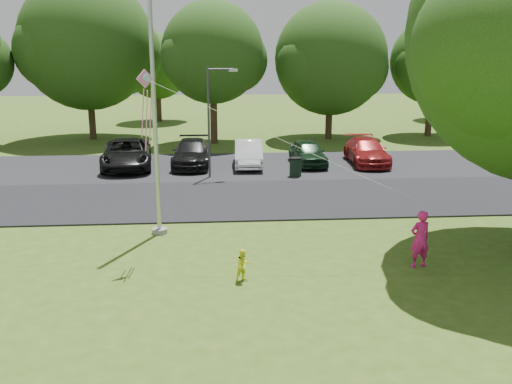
{
  "coord_description": "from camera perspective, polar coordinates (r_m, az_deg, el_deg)",
  "views": [
    {
      "loc": [
        -1.71,
        -13.09,
        6.0
      ],
      "look_at": [
        -0.38,
        4.0,
        1.6
      ],
      "focal_mm": 40.0,
      "sensor_mm": 36.0,
      "label": 1
    }
  ],
  "objects": [
    {
      "name": "park_road",
      "position": [
        22.95,
        -0.01,
        -0.68
      ],
      "size": [
        60.0,
        6.0,
        0.06
      ],
      "primitive_type": "cube",
      "color": "black",
      "rests_on": "ground"
    },
    {
      "name": "trash_can",
      "position": [
        26.8,
        3.97,
        2.47
      ],
      "size": [
        0.59,
        0.59,
        0.94
      ],
      "rotation": [
        0.0,
        0.0,
        0.4
      ],
      "color": "black",
      "rests_on": "ground"
    },
    {
      "name": "tree_row",
      "position": [
        37.47,
        0.63,
        13.96
      ],
      "size": [
        64.35,
        11.94,
        10.88
      ],
      "color": "#332316",
      "rests_on": "ground"
    },
    {
      "name": "horizon_trees",
      "position": [
        47.35,
        2.63,
        12.34
      ],
      "size": [
        77.46,
        7.2,
        7.02
      ],
      "color": "#332316",
      "rests_on": "ground"
    },
    {
      "name": "flagpole",
      "position": [
        18.27,
        -10.15,
        8.41
      ],
      "size": [
        0.5,
        0.5,
        10.0
      ],
      "color": "#B7BABF",
      "rests_on": "ground"
    },
    {
      "name": "child_yellow",
      "position": [
        15.02,
        -1.27,
        -7.33
      ],
      "size": [
        0.54,
        0.5,
        0.88
      ],
      "primitive_type": "imported",
      "rotation": [
        0.0,
        0.0,
        0.51
      ],
      "color": "#F8FE28",
      "rests_on": "ground"
    },
    {
      "name": "woman",
      "position": [
        16.47,
        16.08,
        -4.53
      ],
      "size": [
        0.66,
        0.5,
        1.63
      ],
      "primitive_type": "imported",
      "rotation": [
        0.0,
        0.0,
        3.35
      ],
      "color": "#D51C72",
      "rests_on": "ground"
    },
    {
      "name": "ground",
      "position": [
        14.5,
        2.78,
        -10.07
      ],
      "size": [
        120.0,
        120.0,
        0.0
      ],
      "primitive_type": "plane",
      "color": "#365516",
      "rests_on": "ground"
    },
    {
      "name": "kite",
      "position": [
        15.93,
        -9.88,
        9.06
      ],
      "size": [
        7.7,
        1.54,
        3.55
      ],
      "rotation": [
        0.0,
        0.0,
        0.61
      ],
      "color": "pink",
      "rests_on": "ground"
    },
    {
      "name": "parking_strip",
      "position": [
        29.26,
        -1.0,
        2.63
      ],
      "size": [
        42.0,
        7.0,
        0.06
      ],
      "primitive_type": "cube",
      "color": "black",
      "rests_on": "ground"
    },
    {
      "name": "street_lamp",
      "position": [
        26.31,
        -4.34,
        7.97
      ],
      "size": [
        1.41,
        0.51,
        5.12
      ],
      "rotation": [
        0.0,
        0.0,
        0.27
      ],
      "color": "#3F3F44",
      "rests_on": "ground"
    },
    {
      "name": "parked_cars",
      "position": [
        29.03,
        -2.74,
        3.93
      ],
      "size": [
        14.68,
        5.35,
        1.43
      ],
      "color": "black",
      "rests_on": "ground"
    }
  ]
}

